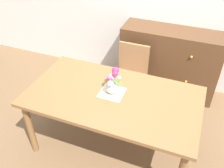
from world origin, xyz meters
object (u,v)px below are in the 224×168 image
(chair_far, at_px, (131,72))
(flower_vase, at_px, (112,82))
(dining_table, at_px, (113,101))
(dresser, at_px, (169,62))

(chair_far, relative_size, flower_vase, 3.37)
(dining_table, relative_size, chair_far, 2.04)
(dining_table, xyz_separation_m, dresser, (0.37, 1.33, -0.19))
(dining_table, bearing_deg, chair_far, 94.50)
(chair_far, xyz_separation_m, dresser, (0.44, 0.49, -0.02))
(chair_far, bearing_deg, dining_table, 94.50)
(dining_table, relative_size, flower_vase, 6.86)
(dresser, bearing_deg, chair_far, -131.89)
(chair_far, relative_size, dresser, 0.64)
(chair_far, distance_m, dresser, 0.65)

